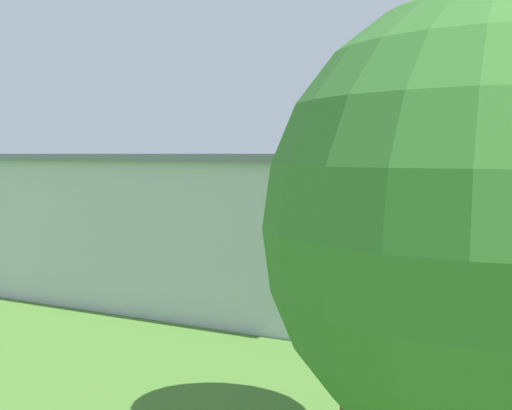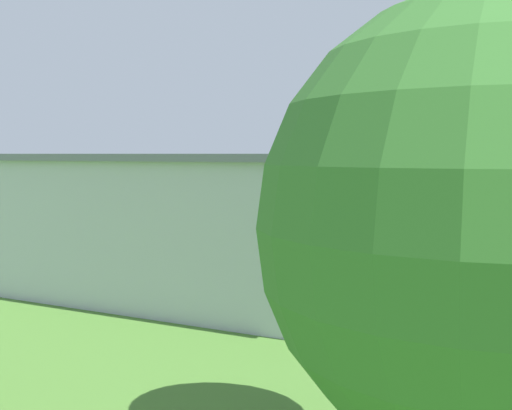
% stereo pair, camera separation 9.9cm
% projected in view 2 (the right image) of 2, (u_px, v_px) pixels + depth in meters
% --- Properties ---
extents(ground_plane, '(400.00, 400.00, 0.00)m').
position_uv_depth(ground_plane, '(315.00, 221.00, 74.47)').
color(ground_plane, '#47752D').
extents(hangar, '(29.79, 15.66, 7.60)m').
position_uv_depth(hangar, '(168.00, 220.00, 37.76)').
color(hangar, '#B7BCC6').
rests_on(hangar, ground_plane).
extents(biplane, '(7.85, 8.63, 4.20)m').
position_uv_depth(biplane, '(264.00, 188.00, 70.49)').
color(biplane, '#B21E1E').
extents(car_orange, '(2.20, 4.73, 1.75)m').
position_uv_depth(car_orange, '(97.00, 232.00, 56.68)').
color(car_orange, orange).
rests_on(car_orange, ground_plane).
extents(car_grey, '(2.30, 4.07, 1.69)m').
position_uv_depth(car_grey, '(42.00, 228.00, 59.85)').
color(car_grey, slate).
rests_on(car_grey, ground_plane).
extents(truck_flatbed_blue, '(2.96, 7.05, 3.00)m').
position_uv_depth(truck_flatbed_blue, '(458.00, 240.00, 45.90)').
color(truck_flatbed_blue, '#2D4C8C').
rests_on(truck_flatbed_blue, ground_plane).
extents(person_walking_on_apron, '(0.53, 0.53, 1.61)m').
position_uv_depth(person_walking_on_apron, '(368.00, 247.00, 48.48)').
color(person_walking_on_apron, '#3F3F47').
rests_on(person_walking_on_apron, ground_plane).
extents(person_beside_truck, '(0.43, 0.43, 1.63)m').
position_uv_depth(person_beside_truck, '(216.00, 236.00, 54.89)').
color(person_beside_truck, '#72338C').
rests_on(person_beside_truck, ground_plane).
extents(person_watching_takeoff, '(0.51, 0.51, 1.57)m').
position_uv_depth(person_watching_takeoff, '(439.00, 263.00, 41.40)').
color(person_watching_takeoff, '#33723F').
rests_on(person_watching_takeoff, ground_plane).
extents(person_by_parked_cars, '(0.54, 0.54, 1.59)m').
position_uv_depth(person_by_parked_cars, '(322.00, 243.00, 50.76)').
color(person_by_parked_cars, beige).
rests_on(person_by_parked_cars, ground_plane).
extents(person_near_hangar_door, '(0.42, 0.42, 1.63)m').
position_uv_depth(person_near_hangar_door, '(248.00, 236.00, 54.48)').
color(person_near_hangar_door, beige).
rests_on(person_near_hangar_door, ground_plane).
extents(tree_behind_hangar_left, '(6.71, 6.71, 9.95)m').
position_uv_depth(tree_behind_hangar_left, '(495.00, 228.00, 9.21)').
color(tree_behind_hangar_left, brown).
rests_on(tree_behind_hangar_left, ground_plane).
extents(tree_by_windsock, '(4.55, 4.55, 8.32)m').
position_uv_depth(tree_by_windsock, '(350.00, 215.00, 17.34)').
color(tree_by_windsock, brown).
rests_on(tree_by_windsock, ground_plane).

